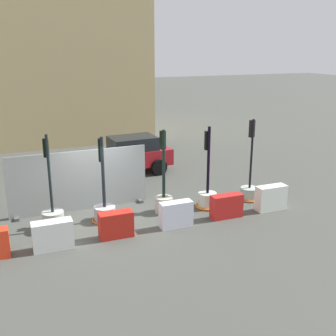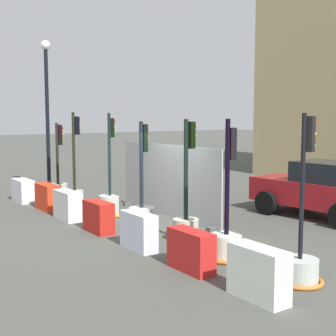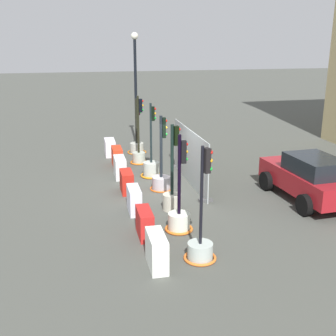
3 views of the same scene
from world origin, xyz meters
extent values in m
plane|color=#474942|center=(0.00, 0.00, 0.00)|extent=(120.00, 120.00, 0.00)
cylinder|color=#AEAFA3|center=(-5.62, -0.07, 0.25)|extent=(0.67, 0.67, 0.50)
cylinder|color=black|center=(-5.62, -0.07, 1.59)|extent=(0.10, 0.10, 2.19)
cube|color=black|center=(-5.63, 0.05, 2.26)|extent=(0.18, 0.15, 0.73)
sphere|color=red|center=(-5.64, 0.14, 2.50)|extent=(0.11, 0.11, 0.11)
sphere|color=orange|center=(-5.64, 0.14, 2.26)|extent=(0.11, 0.11, 0.11)
sphere|color=green|center=(-5.64, 0.14, 2.01)|extent=(0.11, 0.11, 0.11)
torus|color=orange|center=(-5.62, -0.07, 0.03)|extent=(0.95, 0.95, 0.05)
cylinder|color=#ABB3A2|center=(-3.77, -0.26, 0.25)|extent=(0.58, 0.58, 0.49)
cylinder|color=black|center=(-3.77, -0.26, 1.78)|extent=(0.09, 0.09, 2.57)
cube|color=black|center=(-3.78, -0.13, 2.63)|extent=(0.17, 0.17, 0.59)
sphere|color=red|center=(-3.79, -0.04, 2.82)|extent=(0.10, 0.10, 0.10)
sphere|color=orange|center=(-3.79, -0.04, 2.63)|extent=(0.10, 0.10, 0.10)
sphere|color=green|center=(-3.79, -0.04, 2.43)|extent=(0.10, 0.10, 0.10)
torus|color=orange|center=(-3.77, -0.26, 0.04)|extent=(0.80, 0.80, 0.07)
cylinder|color=#ACB3A8|center=(-1.71, -0.06, 0.30)|extent=(0.66, 0.66, 0.60)
cylinder|color=black|center=(-1.71, -0.06, 1.81)|extent=(0.09, 0.09, 2.43)
cube|color=black|center=(-1.74, 0.04, 2.60)|extent=(0.18, 0.16, 0.56)
sphere|color=red|center=(-1.75, 0.11, 2.79)|extent=(0.10, 0.10, 0.10)
sphere|color=orange|center=(-1.75, 0.11, 2.60)|extent=(0.10, 0.10, 0.10)
sphere|color=green|center=(-1.75, 0.11, 2.41)|extent=(0.10, 0.10, 0.10)
torus|color=orange|center=(-1.71, -0.06, 0.04)|extent=(0.91, 0.91, 0.08)
cylinder|color=#B0A8AD|center=(-0.06, 0.01, 0.24)|extent=(0.69, 0.69, 0.49)
cylinder|color=black|center=(-0.06, 0.01, 1.65)|extent=(0.11, 0.11, 2.32)
cube|color=black|center=(-0.07, 0.12, 2.36)|extent=(0.16, 0.13, 0.74)
sphere|color=red|center=(-0.08, 0.20, 2.61)|extent=(0.10, 0.10, 0.10)
sphere|color=orange|center=(-0.08, 0.20, 2.36)|extent=(0.10, 0.10, 0.10)
sphere|color=green|center=(-0.08, 0.20, 2.11)|extent=(0.10, 0.10, 0.10)
torus|color=orange|center=(-0.06, 0.01, 0.03)|extent=(0.86, 0.86, 0.05)
cylinder|color=#B9B5A0|center=(1.99, -0.06, 0.27)|extent=(0.61, 0.61, 0.55)
cylinder|color=black|center=(1.99, -0.06, 1.72)|extent=(0.11, 0.11, 2.34)
cube|color=black|center=(2.00, 0.06, 2.51)|extent=(0.18, 0.17, 0.62)
sphere|color=red|center=(2.02, 0.15, 2.72)|extent=(0.10, 0.10, 0.10)
sphere|color=orange|center=(2.02, 0.15, 2.51)|extent=(0.10, 0.10, 0.10)
sphere|color=green|center=(2.02, 0.15, 2.31)|extent=(0.10, 0.10, 0.10)
cylinder|color=silver|center=(3.58, -0.23, 0.27)|extent=(0.65, 0.65, 0.53)
cylinder|color=black|center=(3.58, -0.23, 1.72)|extent=(0.10, 0.10, 2.37)
cube|color=black|center=(3.57, -0.10, 2.40)|extent=(0.15, 0.16, 0.65)
sphere|color=red|center=(3.57, -0.02, 2.61)|extent=(0.09, 0.09, 0.09)
sphere|color=orange|center=(3.57, -0.02, 2.40)|extent=(0.09, 0.09, 0.09)
sphere|color=green|center=(3.57, -0.02, 2.18)|extent=(0.09, 0.09, 0.09)
torus|color=orange|center=(3.58, -0.23, 0.04)|extent=(0.84, 0.84, 0.08)
cylinder|color=#ABB8B1|center=(5.40, -0.12, 0.23)|extent=(0.66, 0.66, 0.45)
cylinder|color=black|center=(5.40, -0.12, 1.73)|extent=(0.08, 0.08, 2.57)
cube|color=black|center=(5.43, -0.02, 2.65)|extent=(0.20, 0.18, 0.62)
sphere|color=red|center=(5.45, 0.07, 2.86)|extent=(0.11, 0.11, 0.11)
sphere|color=orange|center=(5.45, 0.07, 2.65)|extent=(0.11, 0.11, 0.11)
sphere|color=green|center=(5.45, 0.07, 2.45)|extent=(0.11, 0.11, 0.11)
torus|color=orange|center=(5.40, -0.12, 0.04)|extent=(0.86, 0.86, 0.07)
cube|color=silver|center=(-5.44, -1.41, 0.38)|extent=(1.16, 0.49, 0.77)
cube|color=red|center=(-3.59, -1.26, 0.41)|extent=(1.14, 0.43, 0.81)
cube|color=silver|center=(-1.89, -1.34, 0.41)|extent=(1.12, 0.45, 0.83)
cube|color=red|center=(-0.05, -1.30, 0.40)|extent=(1.01, 0.44, 0.79)
cube|color=silver|center=(1.90, -1.31, 0.41)|extent=(1.04, 0.39, 0.83)
cube|color=red|center=(3.74, -1.28, 0.40)|extent=(1.08, 0.41, 0.79)
cube|color=white|center=(5.51, -1.28, 0.43)|extent=(1.09, 0.43, 0.87)
cube|color=maroon|center=(2.08, 4.78, 0.71)|extent=(4.14, 1.84, 0.71)
cube|color=black|center=(2.47, 4.80, 1.36)|extent=(2.10, 1.53, 0.58)
cylinder|color=black|center=(0.88, 3.85, 0.35)|extent=(0.72, 0.32, 0.71)
cylinder|color=black|center=(0.78, 5.56, 0.35)|extent=(0.72, 0.32, 0.71)
cylinder|color=black|center=(-7.01, 0.15, 2.72)|extent=(0.14, 0.14, 5.43)
sphere|color=silver|center=(-7.01, 0.15, 5.58)|extent=(0.36, 0.36, 0.36)
cube|color=#9DA6A5|center=(-0.60, 1.26, 1.06)|extent=(4.76, 0.04, 2.12)
cube|color=#4C4C4C|center=(-2.75, 1.26, 0.05)|extent=(0.16, 0.50, 0.10)
cube|color=#4C4C4C|center=(1.54, 1.26, 0.05)|extent=(0.16, 0.50, 0.10)
camera|label=1|loc=(-2.95, -12.28, 5.49)|focal=44.01mm
camera|label=2|loc=(10.87, -6.87, 2.99)|focal=51.93mm
camera|label=3|loc=(14.89, -3.12, 5.48)|focal=45.84mm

